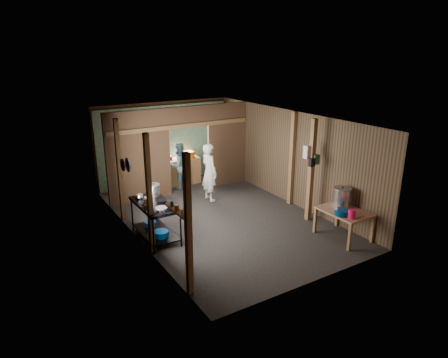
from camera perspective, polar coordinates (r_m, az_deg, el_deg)
floor at (r=10.38m, az=-0.58°, el=-5.48°), size 4.50×7.00×0.00m
ceiling at (r=9.63m, az=-0.63°, el=8.83°), size 4.50×7.00×0.00m
wall_back at (r=12.96m, az=-8.60°, el=5.21°), size 4.50×0.00×2.60m
wall_front at (r=7.32m, az=13.65°, el=-5.41°), size 4.50×0.00×2.60m
wall_left at (r=9.04m, az=-12.94°, el=-0.78°), size 0.00×7.00×2.60m
wall_right at (r=11.20m, az=9.34°, el=3.12°), size 0.00×7.00×2.60m
partition_left at (r=11.32m, az=-12.17°, el=3.11°), size 1.85×0.10×2.60m
partition_right at (r=12.53m, az=0.42°, el=4.98°), size 1.35×0.10×2.60m
partition_header at (r=11.71m, az=-5.15°, el=8.95°), size 1.30×0.10×0.60m
turquoise_panel at (r=12.92m, az=-8.48°, el=4.95°), size 4.40×0.06×2.50m
back_counter at (r=12.81m, az=-6.21°, el=1.11°), size 1.20×0.50×0.85m
wall_clock at (r=12.84m, az=-7.51°, el=7.88°), size 0.20×0.03×0.20m
post_left_a at (r=6.81m, az=-5.17°, el=-6.80°), size 0.10×0.12×2.60m
post_left_b at (r=8.35m, az=-10.69°, el=-2.24°), size 0.10×0.12×2.60m
post_left_c at (r=10.15m, az=-14.78°, el=1.17°), size 0.10×0.12×2.60m
post_right at (r=11.01m, az=9.74°, el=2.84°), size 0.10×0.12×2.60m
post_free at (r=10.02m, az=12.40°, el=1.13°), size 0.12×0.12×2.60m
cross_beam at (r=11.60m, az=-6.12°, el=7.58°), size 4.40×0.12×0.12m
pan_lid_big at (r=9.31m, az=-13.67°, el=1.98°), size 0.03×0.34×0.34m
pan_lid_small at (r=9.71m, az=-14.37°, el=1.97°), size 0.03×0.30×0.30m
wall_shelf at (r=7.20m, az=-6.76°, el=-4.57°), size 0.14×0.80×0.03m
jar_white at (r=6.96m, az=-5.90°, el=-4.76°), size 0.07×0.07×0.10m
jar_yellow at (r=7.17m, az=-6.77°, el=-4.09°), size 0.08×0.08×0.10m
jar_green at (r=7.36m, az=-7.50°, el=-3.53°), size 0.06×0.06×0.10m
bag_white at (r=9.92m, az=12.06°, el=3.86°), size 0.22×0.15×0.32m
bag_green at (r=9.95m, az=13.05°, el=2.76°), size 0.16×0.12×0.24m
bag_black at (r=9.85m, az=12.52°, el=2.34°), size 0.14×0.10×0.20m
gas_range at (r=9.23m, az=-9.83°, el=-5.96°), size 0.76×1.47×0.87m
prep_table at (r=9.58m, az=16.78°, el=-6.22°), size 0.82×1.13×0.67m
stove_pot_large at (r=9.46m, az=-10.07°, el=-1.64°), size 0.37×0.37×0.31m
stove_pot_med at (r=8.93m, az=-10.88°, el=-3.28°), size 0.26×0.26×0.20m
stove_saucepan at (r=9.41m, az=-12.04°, el=-2.45°), size 0.15×0.15×0.09m
frying_pan at (r=8.69m, az=-8.96°, el=-4.19°), size 0.37×0.53×0.06m
blue_tub_front at (r=9.05m, az=-9.02°, el=-7.80°), size 0.33×0.33×0.14m
blue_tub_back at (r=9.61m, az=-10.54°, el=-6.36°), size 0.28×0.28×0.11m
stock_pot at (r=9.60m, az=16.59°, el=-2.58°), size 0.42×0.42×0.48m
wash_basin at (r=9.17m, az=16.64°, el=-4.62°), size 0.43×0.43×0.12m
pink_bucket at (r=9.06m, az=17.91°, el=-4.79°), size 0.17×0.17×0.20m
knife at (r=9.19m, az=18.94°, el=-5.18°), size 0.30×0.08×0.01m
yellow_tub at (r=12.80m, az=-5.00°, el=3.56°), size 0.34×0.34×0.19m
red_cup at (r=12.55m, az=-7.67°, el=3.01°), size 0.11×0.11×0.13m
cook at (r=11.27m, az=-2.12°, el=0.98°), size 0.42×0.62×1.67m
worker_back at (r=12.35m, az=-6.51°, el=1.91°), size 0.79×0.66×1.45m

